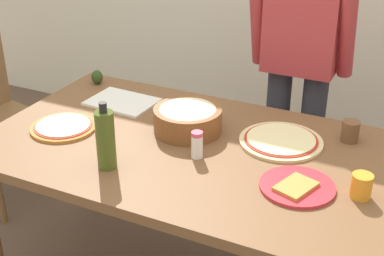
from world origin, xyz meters
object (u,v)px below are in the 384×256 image
(salt_shaker, at_px, (197,145))
(plate_with_slice, at_px, (297,186))
(pizza_cooked_on_tray, at_px, (63,127))
(cutting_board_white, at_px, (122,102))
(dining_table, at_px, (187,164))
(person_cook, at_px, (301,53))
(cup_orange, at_px, (361,186))
(avocado, at_px, (97,77))
(cup_small_brown, at_px, (350,131))
(popcorn_bowl, at_px, (188,117))
(pizza_raw_on_board, at_px, (281,141))
(olive_oil_bottle, at_px, (106,139))

(salt_shaker, bearing_deg, plate_with_slice, -6.54)
(pizza_cooked_on_tray, bearing_deg, cutting_board_white, 76.19)
(dining_table, relative_size, cutting_board_white, 5.33)
(person_cook, distance_m, cup_orange, 0.96)
(pizza_cooked_on_tray, bearing_deg, person_cook, 48.63)
(pizza_cooked_on_tray, height_order, plate_with_slice, plate_with_slice)
(salt_shaker, xyz_separation_m, avocado, (-0.76, 0.45, -0.02))
(cup_small_brown, xyz_separation_m, salt_shaker, (-0.49, -0.38, 0.01))
(popcorn_bowl, distance_m, cutting_board_white, 0.42)
(pizza_raw_on_board, bearing_deg, plate_with_slice, -63.07)
(cup_small_brown, bearing_deg, olive_oil_bottle, -142.03)
(popcorn_bowl, bearing_deg, pizza_cooked_on_tray, -156.36)
(person_cook, height_order, salt_shaker, person_cook)
(pizza_raw_on_board, distance_m, popcorn_bowl, 0.39)
(cup_orange, bearing_deg, salt_shaker, 179.60)
(dining_table, height_order, cup_small_brown, cup_small_brown)
(pizza_cooked_on_tray, relative_size, cup_small_brown, 3.20)
(popcorn_bowl, xyz_separation_m, cutting_board_white, (-0.39, 0.12, -0.06))
(pizza_raw_on_board, relative_size, cutting_board_white, 1.10)
(dining_table, height_order, cutting_board_white, cutting_board_white)
(pizza_raw_on_board, xyz_separation_m, cup_small_brown, (0.24, 0.13, 0.03))
(pizza_cooked_on_tray, relative_size, popcorn_bowl, 0.97)
(person_cook, xyz_separation_m, olive_oil_bottle, (-0.42, -1.03, -0.07))
(olive_oil_bottle, bearing_deg, dining_table, 56.42)
(plate_with_slice, distance_m, cutting_board_white, 0.98)
(dining_table, distance_m, pizza_raw_on_board, 0.39)
(salt_shaker, bearing_deg, pizza_raw_on_board, 44.73)
(dining_table, xyz_separation_m, popcorn_bowl, (-0.05, 0.11, 0.15))
(person_cook, relative_size, pizza_raw_on_board, 4.90)
(pizza_cooked_on_tray, distance_m, olive_oil_bottle, 0.40)
(plate_with_slice, bearing_deg, cup_small_brown, 78.05)
(popcorn_bowl, height_order, cup_small_brown, popcorn_bowl)
(person_cook, xyz_separation_m, cutting_board_white, (-0.67, -0.53, -0.17))
(person_cook, bearing_deg, popcorn_bowl, -113.31)
(popcorn_bowl, height_order, olive_oil_bottle, olive_oil_bottle)
(olive_oil_bottle, relative_size, cutting_board_white, 0.85)
(olive_oil_bottle, xyz_separation_m, salt_shaker, (0.26, 0.21, -0.06))
(olive_oil_bottle, relative_size, cup_small_brown, 3.01)
(person_cook, distance_m, olive_oil_bottle, 1.12)
(dining_table, distance_m, avocado, 0.79)
(dining_table, height_order, cup_orange, cup_orange)
(popcorn_bowl, relative_size, avocado, 4.00)
(pizza_cooked_on_tray, distance_m, cup_small_brown, 1.16)
(pizza_raw_on_board, bearing_deg, salt_shaker, -135.27)
(person_cook, xyz_separation_m, salt_shaker, (-0.15, -0.83, -0.13))
(popcorn_bowl, relative_size, cutting_board_white, 0.93)
(pizza_raw_on_board, bearing_deg, cup_small_brown, 29.20)
(dining_table, distance_m, cutting_board_white, 0.51)
(pizza_raw_on_board, height_order, salt_shaker, salt_shaker)
(pizza_raw_on_board, bearing_deg, olive_oil_bottle, -138.53)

